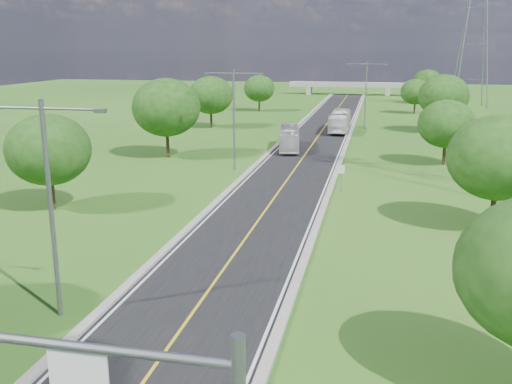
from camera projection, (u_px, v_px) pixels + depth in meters
ground at (311, 147)px, 70.83m from camera, size 260.00×260.00×0.00m
road at (316, 139)px, 76.50m from camera, size 8.00×150.00×0.06m
curb_left at (285, 138)px, 77.35m from camera, size 0.50×150.00×0.22m
curb_right at (348, 140)px, 75.62m from camera, size 0.50×150.00×0.22m
speed_limit_sign at (341, 174)px, 48.52m from camera, size 0.55×0.09×2.40m
overpass at (348, 85)px, 145.99m from camera, size 30.00×3.00×3.20m
streetlight_near_left at (49, 192)px, 25.11m from camera, size 5.90×0.25×10.00m
streetlight_mid_left at (234, 111)px, 56.36m from camera, size 5.90×0.25×10.00m
streetlight_far_right at (366, 89)px, 85.18m from camera, size 5.90×0.25×10.00m
power_tower_far at (474, 37)px, 114.15m from camera, size 9.00×6.40×28.00m
tree_lb at (49, 150)px, 42.62m from camera, size 6.30×6.30×7.33m
tree_lc at (166, 108)px, 63.02m from camera, size 7.56×7.56×8.79m
tree_ld at (211, 95)px, 86.31m from camera, size 6.72×6.72×7.82m
tree_le at (259, 88)px, 108.69m from camera, size 5.88×5.88×6.84m
tree_rb at (498, 158)px, 37.93m from camera, size 6.72×6.72×7.82m
tree_rc at (447, 124)px, 59.12m from camera, size 5.88×5.88×6.84m
tree_rd at (444, 96)px, 81.22m from camera, size 7.14×7.14×8.30m
tree_re at (416, 92)px, 104.76m from camera, size 5.46×5.46×6.35m
tree_rf at (427, 82)px, 122.84m from camera, size 6.30×6.30×7.33m
bus_outbound at (340, 121)px, 83.06m from camera, size 2.56×10.83×3.01m
bus_inbound at (289, 138)px, 68.60m from camera, size 3.69×9.85×2.68m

